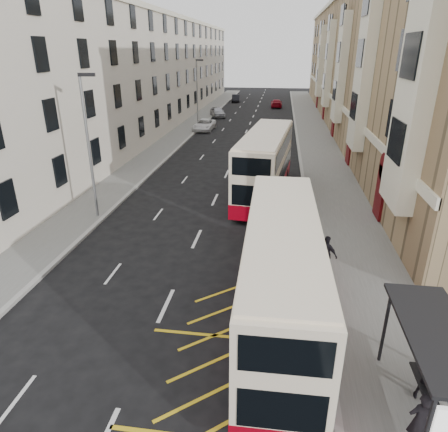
# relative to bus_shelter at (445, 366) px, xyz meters

# --- Properties ---
(ground) EXTENTS (200.00, 200.00, 0.00)m
(ground) POSITION_rel_bus_shelter_xyz_m (-8.34, 0.39, -2.14)
(ground) COLOR black
(ground) RESTS_ON ground
(pavement_right) EXTENTS (4.00, 120.00, 0.15)m
(pavement_right) POSITION_rel_bus_shelter_xyz_m (-0.34, 30.39, -2.06)
(pavement_right) COLOR #62625D
(pavement_right) RESTS_ON ground
(pavement_left) EXTENTS (3.00, 120.00, 0.15)m
(pavement_left) POSITION_rel_bus_shelter_xyz_m (-15.84, 30.39, -2.06)
(pavement_left) COLOR #62625D
(pavement_left) RESTS_ON ground
(kerb_right) EXTENTS (0.25, 120.00, 0.15)m
(kerb_right) POSITION_rel_bus_shelter_xyz_m (-2.34, 30.39, -2.06)
(kerb_right) COLOR #9B9A95
(kerb_right) RESTS_ON ground
(kerb_left) EXTENTS (0.25, 120.00, 0.15)m
(kerb_left) POSITION_rel_bus_shelter_xyz_m (-14.34, 30.39, -2.06)
(kerb_left) COLOR #9B9A95
(kerb_left) RESTS_ON ground
(road_markings) EXTENTS (10.00, 110.00, 0.01)m
(road_markings) POSITION_rel_bus_shelter_xyz_m (-8.34, 45.39, -2.13)
(road_markings) COLOR silver
(road_markings) RESTS_ON ground
(terrace_right) EXTENTS (10.75, 79.00, 15.25)m
(terrace_right) POSITION_rel_bus_shelter_xyz_m (6.54, 45.77, 5.38)
(terrace_right) COLOR tan
(terrace_right) RESTS_ON ground
(terrace_left) EXTENTS (9.18, 79.00, 13.25)m
(terrace_left) POSITION_rel_bus_shelter_xyz_m (-21.77, 45.89, 4.38)
(terrace_left) COLOR beige
(terrace_left) RESTS_ON ground
(bus_shelter) EXTENTS (1.65, 4.25, 2.70)m
(bus_shelter) POSITION_rel_bus_shelter_xyz_m (0.00, 0.00, 0.00)
(bus_shelter) COLOR black
(bus_shelter) RESTS_ON pavement_right
(guard_railing) EXTENTS (0.06, 6.56, 1.01)m
(guard_railing) POSITION_rel_bus_shelter_xyz_m (-2.09, 6.14, -1.28)
(guard_railing) COLOR red
(guard_railing) RESTS_ON pavement_right
(street_lamp_near) EXTENTS (0.93, 0.18, 8.00)m
(street_lamp_near) POSITION_rel_bus_shelter_xyz_m (-14.69, 12.39, 2.50)
(street_lamp_near) COLOR gray
(street_lamp_near) RESTS_ON pavement_left
(street_lamp_far) EXTENTS (0.93, 0.18, 8.00)m
(street_lamp_far) POSITION_rel_bus_shelter_xyz_m (-14.69, 42.39, 2.50)
(street_lamp_far) COLOR gray
(street_lamp_far) RESTS_ON pavement_left
(double_decker_front) EXTENTS (2.54, 10.45, 4.15)m
(double_decker_front) POSITION_rel_bus_shelter_xyz_m (-3.99, 3.63, -0.02)
(double_decker_front) COLOR #FEEBCA
(double_decker_front) RESTS_ON ground
(double_decker_rear) EXTENTS (3.58, 11.06, 4.33)m
(double_decker_rear) POSITION_rel_bus_shelter_xyz_m (-5.14, 17.66, 0.07)
(double_decker_rear) COLOR #FEEBCA
(double_decker_rear) RESTS_ON ground
(pedestrian_near) EXTENTS (0.66, 0.47, 1.68)m
(pedestrian_near) POSITION_rel_bus_shelter_xyz_m (-0.56, -0.67, -1.15)
(pedestrian_near) COLOR black
(pedestrian_near) RESTS_ON pavement_right
(pedestrian_mid) EXTENTS (0.79, 0.62, 1.63)m
(pedestrian_mid) POSITION_rel_bus_shelter_xyz_m (0.25, 0.89, -1.17)
(pedestrian_mid) COLOR black
(pedestrian_mid) RESTS_ON pavement_right
(pedestrian_far) EXTENTS (1.07, 0.91, 1.72)m
(pedestrian_far) POSITION_rel_bus_shelter_xyz_m (-1.99, 7.64, -1.13)
(pedestrian_far) COLOR black
(pedestrian_far) RESTS_ON pavement_right
(white_van) EXTENTS (2.42, 4.89, 1.34)m
(white_van) POSITION_rel_bus_shelter_xyz_m (-13.54, 40.50, -1.47)
(white_van) COLOR white
(white_van) RESTS_ON ground
(car_silver) EXTENTS (3.13, 4.65, 1.47)m
(car_silver) POSITION_rel_bus_shelter_xyz_m (-13.54, 51.02, -1.40)
(car_silver) COLOR #ABADB3
(car_silver) RESTS_ON ground
(car_dark) EXTENTS (1.83, 4.17, 1.33)m
(car_dark) POSITION_rel_bus_shelter_xyz_m (-12.93, 69.56, -1.47)
(car_dark) COLOR black
(car_dark) RESTS_ON ground
(car_red) EXTENTS (1.94, 4.56, 1.31)m
(car_red) POSITION_rel_bus_shelter_xyz_m (-5.14, 63.00, -1.48)
(car_red) COLOR maroon
(car_red) RESTS_ON ground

